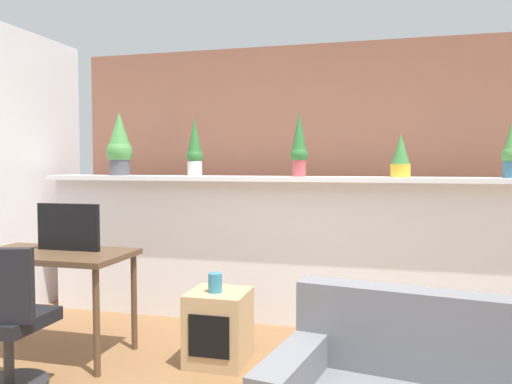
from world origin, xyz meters
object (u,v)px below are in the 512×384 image
Objects in this scene: tv_monitor at (68,227)px; potted_plant_0 at (119,145)px; potted_plant_1 at (195,149)px; vase_on_shelf at (215,283)px; potted_plant_2 at (299,145)px; potted_plant_3 at (401,156)px; side_cube_shelf at (218,327)px; desk at (53,263)px; office_chair at (4,334)px.

potted_plant_0 is at bearing 98.89° from tv_monitor.
potted_plant_1 is 3.90× the size of vase_on_shelf.
potted_plant_2 reaches higher than vase_on_shelf.
potted_plant_1 is 1.50× the size of potted_plant_3.
tv_monitor is at bearing -157.37° from potted_plant_3.
side_cube_shelf is at bearing -36.48° from potted_plant_0.
potted_plant_1 reaches higher than potted_plant_3.
potted_plant_3 is (1.73, -0.00, -0.07)m from potted_plant_1.
potted_plant_3 is 2.57m from tv_monitor.
potted_plant_0 is 1.87m from vase_on_shelf.
side_cube_shelf is (1.19, 0.16, -0.42)m from desk.
potted_plant_2 is 0.59× the size of office_chair.
potted_plant_2 is at bearing 33.75° from desk.
potted_plant_0 is 1.41m from desk.
potted_plant_3 reaches higher than side_cube_shelf.
tv_monitor is (-1.52, -0.98, -0.61)m from potted_plant_2.
side_cube_shelf is at bearing 38.32° from office_chair.
potted_plant_0 is at bearing 143.52° from side_cube_shelf.
vase_on_shelf is (-0.01, -0.02, 0.32)m from side_cube_shelf.
potted_plant_0 is 4.42× the size of vase_on_shelf.
desk is (-0.67, -1.05, -0.84)m from potted_plant_1.
desk is at bearing -85.65° from potted_plant_0.
vase_on_shelf is (0.50, -0.92, -0.94)m from potted_plant_1.
potted_plant_2 is 1.91m from tv_monitor.
desk is (-2.40, -1.05, -0.77)m from potted_plant_3.
potted_plant_3 is 0.38× the size of office_chair.
potted_plant_2 is 0.49× the size of desk.
vase_on_shelf is at bearing 6.45° from desk.
potted_plant_2 is 1.10× the size of tv_monitor.
office_chair is (0.08, -0.74, -0.53)m from tv_monitor.
tv_monitor is at bearing -121.46° from potted_plant_1.
side_cube_shelf is at bearing 60.20° from vase_on_shelf.
side_cube_shelf is at bearing -143.64° from potted_plant_3.
vase_on_shelf reaches higher than side_cube_shelf.
potted_plant_3 is 2.60× the size of vase_on_shelf.
potted_plant_0 reaches higher than desk.
vase_on_shelf is at bearing 37.86° from office_chair.
potted_plant_3 is 0.31× the size of desk.
side_cube_shelf is at bearing 7.53° from desk.
desk is 8.36× the size of vase_on_shelf.
potted_plant_3 is 0.68× the size of side_cube_shelf.
tv_monitor is 0.92m from office_chair.
office_chair is at bearing -142.72° from potted_plant_3.
tv_monitor reaches higher than desk.
office_chair is at bearing -141.68° from side_cube_shelf.
potted_plant_1 is (0.76, -0.05, -0.04)m from potted_plant_0.
vase_on_shelf is at bearing -114.10° from potted_plant_2.
potted_plant_0 reaches higher than side_cube_shelf.
potted_plant_2 is 1.07× the size of side_cube_shelf.
potted_plant_0 is 1.70× the size of potted_plant_3.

